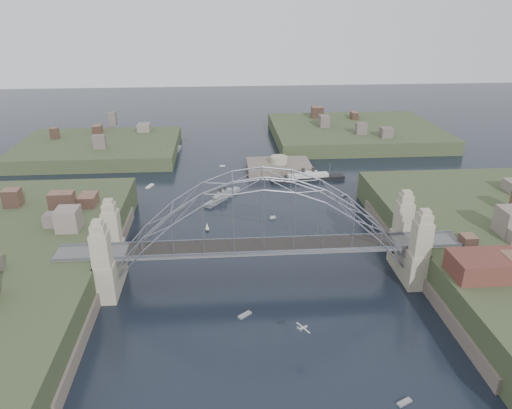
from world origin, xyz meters
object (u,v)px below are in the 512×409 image
at_px(naval_cruiser_near, 223,196).
at_px(naval_cruiser_far, 172,153).
at_px(bridge, 263,229).
at_px(fort_island, 279,172).
at_px(wharf_shed, 505,265).
at_px(ocean_liner, 308,178).

bearing_deg(naval_cruiser_near, naval_cruiser_far, 112.55).
height_order(bridge, fort_island, bridge).
bearing_deg(bridge, wharf_shed, -17.65).
bearing_deg(wharf_shed, naval_cruiser_far, 123.74).
bearing_deg(wharf_shed, naval_cruiser_near, 130.69).
bearing_deg(bridge, naval_cruiser_far, 106.27).
bearing_deg(naval_cruiser_far, ocean_liner, -34.28).
bearing_deg(wharf_shed, ocean_liner, 107.66).
bearing_deg(naval_cruiser_near, ocean_liner, 25.53).
bearing_deg(fort_island, naval_cruiser_far, 150.33).
bearing_deg(ocean_liner, naval_cruiser_far, 145.72).
height_order(fort_island, naval_cruiser_far, naval_cruiser_far).
relative_size(naval_cruiser_near, ocean_liner, 0.59).
height_order(wharf_shed, naval_cruiser_far, wharf_shed).
distance_m(wharf_shed, ocean_liner, 78.04).
bearing_deg(ocean_liner, bridge, -108.89).
height_order(fort_island, naval_cruiser_near, fort_island).
xyz_separation_m(fort_island, ocean_liner, (8.48, -10.14, 1.28)).
relative_size(wharf_shed, naval_cruiser_near, 1.37).
relative_size(bridge, fort_island, 3.82).
bearing_deg(naval_cruiser_near, fort_island, 50.02).
bearing_deg(naval_cruiser_far, wharf_shed, -56.26).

